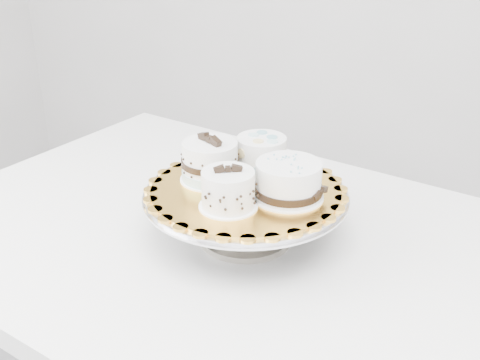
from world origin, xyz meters
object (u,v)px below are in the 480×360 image
at_px(table, 239,265).
at_px(cake_swirl, 228,190).
at_px(cake_stand, 246,206).
at_px(cake_dots, 261,154).
at_px(cake_board, 246,190).
at_px(cake_ribbon, 289,182).
at_px(cake_banded, 210,163).

height_order(table, cake_swirl, cake_swirl).
bearing_deg(cake_stand, cake_swirl, -88.28).
xyz_separation_m(cake_swirl, cake_dots, (-0.01, 0.16, 0.00)).
distance_m(cake_board, cake_ribbon, 0.09).
height_order(cake_banded, cake_ribbon, cake_banded).
xyz_separation_m(cake_stand, cake_banded, (-0.08, 0.01, 0.07)).
bearing_deg(table, cake_ribbon, 7.93).
height_order(cake_stand, cake_swirl, cake_swirl).
bearing_deg(cake_board, cake_banded, 175.12).
bearing_deg(cake_stand, cake_board, 180.00).
height_order(cake_swirl, cake_dots, cake_swirl).
bearing_deg(cake_board, cake_swirl, -88.28).
bearing_deg(cake_board, cake_ribbon, 0.26).
distance_m(cake_stand, cake_ribbon, 0.11).
relative_size(cake_stand, cake_ribbon, 2.75).
bearing_deg(cake_swirl, cake_ribbon, 10.46).
distance_m(table, cake_ribbon, 0.23).
height_order(cake_stand, cake_board, cake_board).
distance_m(cake_banded, cake_ribbon, 0.16).
bearing_deg(cake_banded, cake_board, 20.49).
bearing_deg(table, cake_banded, -173.67).
relative_size(table, cake_dots, 11.42).
relative_size(cake_banded, cake_ribbon, 1.00).
xyz_separation_m(cake_banded, cake_dots, (0.07, 0.08, 0.00)).
xyz_separation_m(cake_stand, cake_ribbon, (0.09, 0.00, 0.07)).
bearing_deg(cake_dots, cake_ribbon, -21.12).
bearing_deg(table, cake_stand, -2.07).
height_order(table, cake_stand, cake_stand).
relative_size(cake_board, cake_dots, 2.82).
relative_size(table, cake_banded, 10.27).
bearing_deg(cake_banded, cake_dots, 71.95).
bearing_deg(cake_stand, cake_dots, 93.36).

